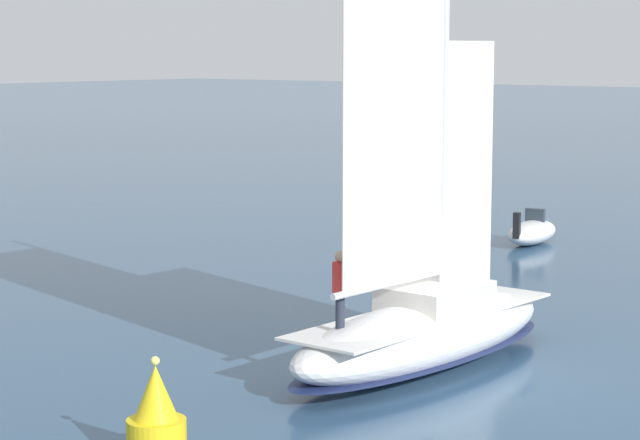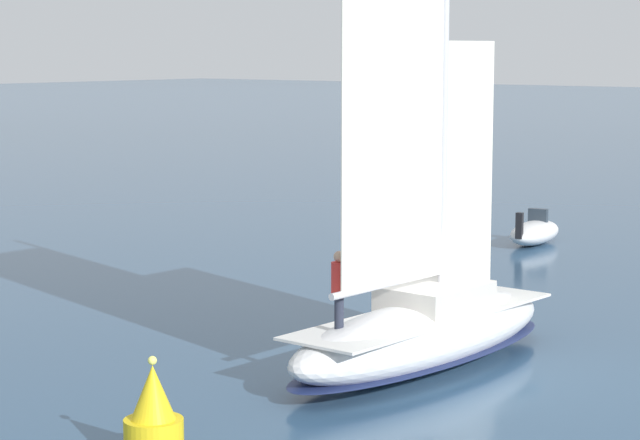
# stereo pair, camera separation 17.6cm
# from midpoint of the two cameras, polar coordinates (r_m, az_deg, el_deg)

# --- Properties ---
(ground_plane) EXTENTS (400.00, 400.00, 0.00)m
(ground_plane) POSITION_cam_midpoint_polar(r_m,az_deg,el_deg) (28.62, 4.57, -6.70)
(ground_plane) COLOR #2D4C6B
(sailboat_main) EXTENTS (9.04, 2.70, 12.36)m
(sailboat_main) POSITION_cam_midpoint_polar(r_m,az_deg,el_deg) (28.39, 4.60, -4.75)
(sailboat_main) COLOR silver
(sailboat_main) RESTS_ON ground
(motor_tender) EXTENTS (3.76, 2.03, 1.37)m
(motor_tender) POSITION_cam_midpoint_polar(r_m,az_deg,el_deg) (46.78, 9.55, -0.55)
(motor_tender) COLOR silver
(motor_tender) RESTS_ON ground
(channel_buoy) EXTENTS (1.05, 1.05, 1.91)m
(channel_buoy) POSITION_cam_midpoint_polar(r_m,az_deg,el_deg) (22.12, -7.73, -9.10)
(channel_buoy) COLOR yellow
(channel_buoy) RESTS_ON ground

